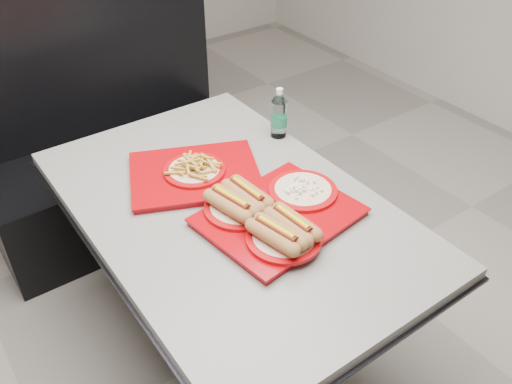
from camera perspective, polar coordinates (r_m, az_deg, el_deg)
ground at (r=2.37m, az=-2.31°, el=-15.62°), size 6.00×6.00×0.00m
diner_table at (r=1.94m, az=-2.73°, el=-5.07°), size 0.92×1.42×0.75m
booth_bench at (r=2.86m, az=-14.81°, el=4.35°), size 1.30×0.57×1.35m
tray_near at (r=1.74m, az=1.88°, el=-2.21°), size 0.53×0.44×0.11m
tray_far at (r=1.95m, az=-6.48°, el=2.15°), size 0.56×0.51×0.09m
water_bottle at (r=2.16m, az=2.42°, el=8.01°), size 0.07×0.07×0.21m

